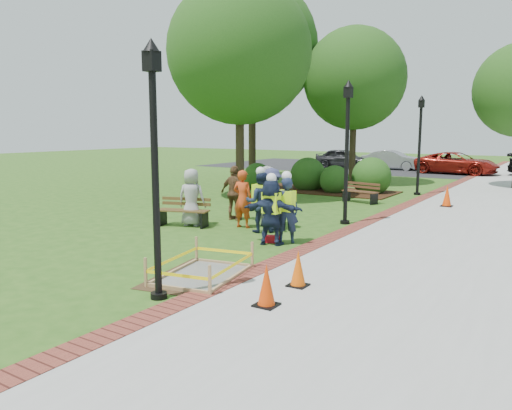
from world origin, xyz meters
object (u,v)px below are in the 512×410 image
Objects in this scene: bench_near at (183,217)px; hivis_worker_a at (271,209)px; wet_concrete_pad at (202,265)px; lamp_near at (154,151)px; cone_front at (266,286)px; hivis_worker_b at (286,207)px; hivis_worker_c at (260,200)px.

hivis_worker_a is (3.39, -0.61, 0.62)m from bench_near.
wet_concrete_pad is 2.63m from lamp_near.
hivis_worker_a is at bearing 95.64° from wet_concrete_pad.
cone_front is at bearing -20.93° from wet_concrete_pad.
hivis_worker_a reaches higher than bench_near.
bench_near reaches higher than wet_concrete_pad.
lamp_near reaches higher than wet_concrete_pad.
hivis_worker_c is (-1.26, 0.77, 0.00)m from hivis_worker_b.
hivis_worker_b reaches higher than cone_front.
hivis_worker_a reaches higher than wet_concrete_pad.
bench_near is at bearing -167.11° from hivis_worker_c.
cone_front is at bearing -38.22° from bench_near.
hivis_worker_c reaches higher than hivis_worker_a.
cone_front reaches higher than wet_concrete_pad.
hivis_worker_a is at bearing 120.15° from cone_front.
hivis_worker_a is at bearing 95.87° from lamp_near.
hivis_worker_c reaches higher than cone_front.
cone_front is 0.39× the size of hivis_worker_b.
hivis_worker_b reaches higher than bench_near.
wet_concrete_pad is 5.21m from bench_near.
cone_front is at bearing -59.85° from hivis_worker_a.
bench_near is at bearing 135.10° from wet_concrete_pad.
wet_concrete_pad is 1.59× the size of bench_near.
wet_concrete_pad is at bearing 96.40° from lamp_near.
hivis_worker_a is 1.55m from hivis_worker_c.
bench_near is 0.89× the size of hivis_worker_b.
lamp_near reaches higher than cone_front.
bench_near is 3.50m from hivis_worker_a.
hivis_worker_a is at bearing -47.71° from hivis_worker_c.
hivis_worker_b is 1.00× the size of hivis_worker_c.
wet_concrete_pad is at bearing -72.32° from hivis_worker_c.
bench_near is 2.49m from hivis_worker_c.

